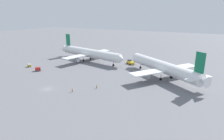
{
  "coord_description": "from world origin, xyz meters",
  "views": [
    {
      "loc": [
        61.09,
        -53.38,
        31.11
      ],
      "look_at": [
        17.04,
        26.98,
        4.0
      ],
      "focal_mm": 30.38,
      "sensor_mm": 36.0,
      "label": 1
    }
  ],
  "objects_px": {
    "airliner_at_gate_left": "(90,53)",
    "pushback_tug": "(130,62)",
    "gse_container_dolly_flat": "(38,69)",
    "ground_crew_ramp_agent_by_cones": "(72,90)",
    "airliner_being_pushed": "(163,67)",
    "ground_crew_wing_walker_right": "(97,86)",
    "gse_baggage_cart_trailing": "(29,65)"
  },
  "relations": [
    {
      "from": "airliner_at_gate_left",
      "to": "pushback_tug",
      "type": "relative_size",
      "value": 6.83
    },
    {
      "from": "pushback_tug",
      "to": "gse_container_dolly_flat",
      "type": "xyz_separation_m",
      "value": [
        -39.92,
        -39.63,
        -0.09
      ]
    },
    {
      "from": "ground_crew_wing_walker_right",
      "to": "ground_crew_ramp_agent_by_cones",
      "type": "bearing_deg",
      "value": -129.23
    },
    {
      "from": "airliner_being_pushed",
      "to": "ground_crew_ramp_agent_by_cones",
      "type": "distance_m",
      "value": 46.06
    },
    {
      "from": "airliner_at_gate_left",
      "to": "gse_baggage_cart_trailing",
      "type": "xyz_separation_m",
      "value": [
        -23.98,
        -30.39,
        -4.59
      ]
    },
    {
      "from": "airliner_at_gate_left",
      "to": "ground_crew_ramp_agent_by_cones",
      "type": "bearing_deg",
      "value": -62.82
    },
    {
      "from": "airliner_being_pushed",
      "to": "ground_crew_wing_walker_right",
      "type": "height_order",
      "value": "airliner_being_pushed"
    },
    {
      "from": "airliner_being_pushed",
      "to": "gse_container_dolly_flat",
      "type": "relative_size",
      "value": 11.77
    },
    {
      "from": "airliner_being_pushed",
      "to": "gse_container_dolly_flat",
      "type": "distance_m",
      "value": 68.84
    },
    {
      "from": "airliner_being_pushed",
      "to": "gse_container_dolly_flat",
      "type": "bearing_deg",
      "value": -161.29
    },
    {
      "from": "gse_container_dolly_flat",
      "to": "ground_crew_ramp_agent_by_cones",
      "type": "relative_size",
      "value": 2.21
    },
    {
      "from": "airliner_at_gate_left",
      "to": "ground_crew_ramp_agent_by_cones",
      "type": "height_order",
      "value": "airliner_at_gate_left"
    },
    {
      "from": "airliner_being_pushed",
      "to": "ground_crew_wing_walker_right",
      "type": "xyz_separation_m",
      "value": [
        -21.29,
        -27.98,
        -4.76
      ]
    },
    {
      "from": "airliner_being_pushed",
      "to": "pushback_tug",
      "type": "height_order",
      "value": "airliner_being_pushed"
    },
    {
      "from": "ground_crew_wing_walker_right",
      "to": "airliner_being_pushed",
      "type": "bearing_deg",
      "value": 52.73
    },
    {
      "from": "gse_container_dolly_flat",
      "to": "ground_crew_wing_walker_right",
      "type": "height_order",
      "value": "gse_container_dolly_flat"
    },
    {
      "from": "airliner_at_gate_left",
      "to": "ground_crew_ramp_agent_by_cones",
      "type": "relative_size",
      "value": 32.11
    },
    {
      "from": "gse_baggage_cart_trailing",
      "to": "ground_crew_wing_walker_right",
      "type": "relative_size",
      "value": 1.91
    },
    {
      "from": "airliner_being_pushed",
      "to": "gse_container_dolly_flat",
      "type": "height_order",
      "value": "airliner_being_pushed"
    },
    {
      "from": "airliner_being_pushed",
      "to": "pushback_tug",
      "type": "bearing_deg",
      "value": 145.03
    },
    {
      "from": "pushback_tug",
      "to": "gse_container_dolly_flat",
      "type": "distance_m",
      "value": 56.25
    },
    {
      "from": "airliner_being_pushed",
      "to": "pushback_tug",
      "type": "xyz_separation_m",
      "value": [
        -25.15,
        17.59,
        -4.34
      ]
    },
    {
      "from": "airliner_at_gate_left",
      "to": "airliner_being_pushed",
      "type": "bearing_deg",
      "value": -12.69
    },
    {
      "from": "airliner_at_gate_left",
      "to": "airliner_being_pushed",
      "type": "height_order",
      "value": "airliner_at_gate_left"
    },
    {
      "from": "pushback_tug",
      "to": "ground_crew_ramp_agent_by_cones",
      "type": "height_order",
      "value": "pushback_tug"
    },
    {
      "from": "airliner_being_pushed",
      "to": "gse_container_dolly_flat",
      "type": "xyz_separation_m",
      "value": [
        -65.07,
        -22.04,
        -4.43
      ]
    },
    {
      "from": "ground_crew_ramp_agent_by_cones",
      "to": "airliner_at_gate_left",
      "type": "bearing_deg",
      "value": 117.18
    },
    {
      "from": "gse_baggage_cart_trailing",
      "to": "ground_crew_wing_walker_right",
      "type": "xyz_separation_m",
      "value": [
        55.44,
        -9.47,
        -0.02
      ]
    },
    {
      "from": "pushback_tug",
      "to": "gse_baggage_cart_trailing",
      "type": "distance_m",
      "value": 62.96
    },
    {
      "from": "ground_crew_wing_walker_right",
      "to": "airliner_at_gate_left",
      "type": "bearing_deg",
      "value": 128.28
    },
    {
      "from": "gse_container_dolly_flat",
      "to": "ground_crew_wing_walker_right",
      "type": "relative_size",
      "value": 2.37
    },
    {
      "from": "airliner_at_gate_left",
      "to": "pushback_tug",
      "type": "xyz_separation_m",
      "value": [
        27.6,
        5.71,
        -4.2
      ]
    }
  ]
}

